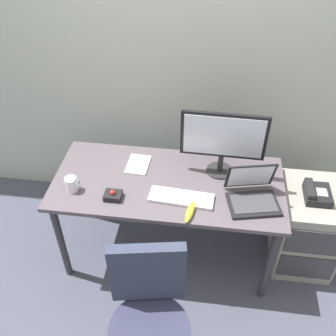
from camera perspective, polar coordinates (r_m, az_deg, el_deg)
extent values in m
plane|color=#444656|center=(3.14, 0.00, -12.06)|extent=(8.00, 8.00, 0.00)
cube|color=#A3ADA0|center=(2.82, 1.95, 17.72)|extent=(6.00, 0.10, 2.80)
cube|color=#51484F|center=(2.60, 0.00, -2.26)|extent=(1.54, 0.71, 0.03)
cylinder|color=#2D2D33|center=(2.84, -15.41, -10.45)|extent=(0.05, 0.05, 0.72)
cylinder|color=#2D2D33|center=(2.71, 14.62, -13.54)|extent=(0.05, 0.05, 0.72)
cylinder|color=#2D2D33|center=(3.20, -11.99, -2.43)|extent=(0.05, 0.05, 0.72)
cylinder|color=#2D2D33|center=(3.09, 13.92, -4.75)|extent=(0.05, 0.05, 0.72)
cube|color=gray|center=(3.04, 19.48, -8.12)|extent=(0.42, 0.52, 0.65)
cube|color=#38383D|center=(2.77, 20.85, -10.27)|extent=(0.38, 0.01, 0.22)
cube|color=#38383D|center=(2.98, 19.60, -13.60)|extent=(0.38, 0.01, 0.22)
cube|color=black|center=(2.79, 21.10, -3.63)|extent=(0.17, 0.20, 0.06)
cube|color=black|center=(2.74, 20.12, -2.85)|extent=(0.05, 0.18, 0.04)
cube|color=gray|center=(2.77, 21.68, -3.34)|extent=(0.07, 0.08, 0.01)
cylinder|color=#2E3149|center=(2.24, -2.73, -23.08)|extent=(0.44, 0.44, 0.07)
cube|color=#2E354A|center=(2.11, -3.01, -15.12)|extent=(0.40, 0.13, 0.42)
cylinder|color=#262628|center=(2.69, 7.58, -0.34)|extent=(0.18, 0.18, 0.01)
cylinder|color=#262628|center=(2.64, 7.71, 0.77)|extent=(0.04, 0.04, 0.12)
cube|color=black|center=(2.51, 8.16, 4.75)|extent=(0.55, 0.04, 0.33)
cube|color=silver|center=(2.50, 8.15, 4.56)|extent=(0.51, 0.02, 0.29)
cube|color=silver|center=(2.46, 1.96, -4.42)|extent=(0.42, 0.17, 0.02)
cube|color=white|center=(2.45, 1.96, -4.19)|extent=(0.39, 0.14, 0.01)
cube|color=black|center=(2.48, 12.43, -5.23)|extent=(0.35, 0.28, 0.02)
cube|color=#38383D|center=(2.47, 12.47, -5.04)|extent=(0.30, 0.22, 0.00)
cube|color=black|center=(2.50, 12.01, -1.11)|extent=(0.32, 0.13, 0.22)
cube|color=silver|center=(2.49, 12.04, -1.20)|extent=(0.28, 0.11, 0.19)
cube|color=black|center=(2.49, -8.06, -4.04)|extent=(0.11, 0.09, 0.04)
sphere|color=maroon|center=(2.47, -8.12, -3.62)|extent=(0.04, 0.04, 0.04)
cylinder|color=white|center=(2.57, -14.01, -2.33)|extent=(0.08, 0.08, 0.10)
torus|color=silver|center=(2.56, -13.11, -2.39)|extent=(0.01, 0.06, 0.06)
cube|color=white|center=(2.72, -4.41, 0.51)|extent=(0.16, 0.21, 0.01)
ellipsoid|color=yellow|center=(2.37, 3.27, -6.38)|extent=(0.08, 0.19, 0.04)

